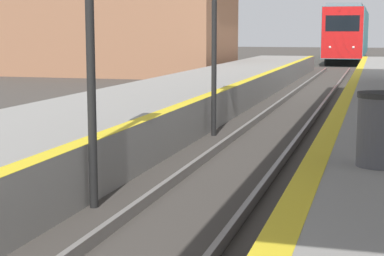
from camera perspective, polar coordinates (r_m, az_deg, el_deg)
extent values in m
cube|color=black|center=(56.25, 13.70, 6.14)|extent=(2.41, 19.79, 0.55)
cube|color=teal|center=(56.21, 13.78, 8.25)|extent=(2.84, 21.99, 3.59)
cube|color=red|center=(45.31, 13.20, 8.25)|extent=(2.78, 0.16, 3.52)
cube|color=black|center=(45.25, 13.23, 9.05)|extent=(2.27, 0.06, 1.08)
cube|color=slate|center=(56.24, 13.85, 10.20)|extent=(2.41, 20.89, 0.24)
sphere|color=white|center=(45.31, 12.17, 7.03)|extent=(0.18, 0.18, 0.18)
sphere|color=white|center=(45.23, 14.15, 6.96)|extent=(0.18, 0.18, 0.18)
cylinder|color=black|center=(8.81, -8.95, 4.12)|extent=(0.12, 0.12, 3.52)
cylinder|color=black|center=(14.93, 1.97, 6.00)|extent=(0.12, 0.12, 3.52)
cylinder|color=#4C4C51|center=(7.71, 16.42, -0.35)|extent=(0.54, 0.54, 0.80)
cylinder|color=#262626|center=(7.66, 16.56, 2.83)|extent=(0.56, 0.56, 0.06)
cube|color=#9E6B4C|center=(37.62, -7.66, 9.37)|extent=(13.91, 7.54, 6.00)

